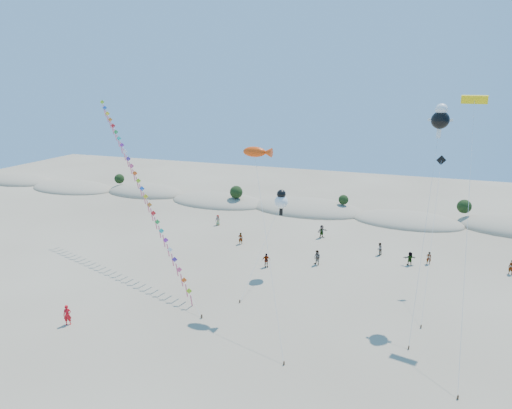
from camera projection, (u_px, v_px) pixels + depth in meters
The scene contains 10 objects.
ground at pixel (165, 377), 30.80m from camera, with size 160.00×160.00×0.00m, color #85755C.
dune_ridge at pixel (313, 210), 71.39m from camera, with size 145.30×11.49×5.57m.
kite_train at pixel (139, 183), 48.13m from camera, with size 22.86×17.28×18.91m.
fish_kite at pixel (258, 153), 38.47m from camera, with size 6.84×9.93×14.95m.
cartoon_kite_low at pixel (281, 200), 46.28m from camera, with size 2.34×9.28×9.42m.
cartoon_kite_high at pixel (440, 118), 36.92m from camera, with size 2.00×9.55×18.78m.
parafoil_kite at pixel (474, 107), 34.44m from camera, with size 2.02×12.77×19.53m.
dark_kite at pixel (436, 202), 41.27m from camera, with size 1.36×10.90×13.51m.
flyer_foreground at pixel (67, 315), 37.34m from camera, with size 0.67×0.44×1.84m, color red.
beachgoers at pixel (335, 246), 53.41m from camera, with size 38.56×13.09×1.79m.
Camera 1 is at (14.91, -22.57, 20.38)m, focal length 30.00 mm.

